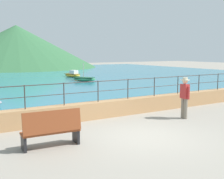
{
  "coord_description": "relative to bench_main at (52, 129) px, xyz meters",
  "views": [
    {
      "loc": [
        -5.72,
        -7.3,
        2.79
      ],
      "look_at": [
        1.0,
        3.7,
        1.1
      ],
      "focal_mm": 45.77,
      "sensor_mm": 36.0,
      "label": 1
    }
  ],
  "objects": [
    {
      "name": "boat_1",
      "position": [
        9.97,
        21.27,
        -0.23
      ],
      "size": [
        1.53,
        2.46,
        0.76
      ],
      "color": "gold",
      "rests_on": "lake_water"
    },
    {
      "name": "person_walking",
      "position": [
        6.06,
        0.66,
        0.42
      ],
      "size": [
        0.38,
        0.57,
        1.75
      ],
      "color": "slate",
      "rests_on": "ground"
    },
    {
      "name": "ground_plane",
      "position": [
        3.0,
        -0.56,
        -0.56
      ],
      "size": [
        120.0,
        120.0,
        0.0
      ],
      "primitive_type": "plane",
      "color": "gray"
    },
    {
      "name": "hill_secondary",
      "position": [
        5.69,
        39.9,
        1.22
      ],
      "size": [
        10.24,
        10.24,
        3.55
      ],
      "primitive_type": "cone",
      "color": "#33663D",
      "rests_on": "ground"
    },
    {
      "name": "bench_main",
      "position": [
        0.0,
        0.0,
        0.0
      ],
      "size": [
        1.73,
        0.66,
        1.13
      ],
      "color": "brown",
      "rests_on": "ground"
    },
    {
      "name": "hill_main",
      "position": [
        9.6,
        45.1,
        3.23
      ],
      "size": [
        28.47,
        28.47,
        7.58
      ],
      "primitive_type": "cone",
      "color": "#33663D",
      "rests_on": "ground"
    },
    {
      "name": "railing",
      "position": [
        3.0,
        2.64,
        0.76
      ],
      "size": [
        18.44,
        0.04,
        0.9
      ],
      "color": "#383330",
      "rests_on": "promenade_wall"
    },
    {
      "name": "promenade_wall",
      "position": [
        3.0,
        2.64,
        -0.21
      ],
      "size": [
        20.0,
        0.56,
        0.7
      ],
      "primitive_type": "cube",
      "color": "tan",
      "rests_on": "ground"
    },
    {
      "name": "boat_0",
      "position": [
        9.1,
        16.5,
        -0.3
      ],
      "size": [
        2.13,
        2.37,
        1.71
      ],
      "color": "#338C59",
      "rests_on": "lake_water"
    }
  ]
}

